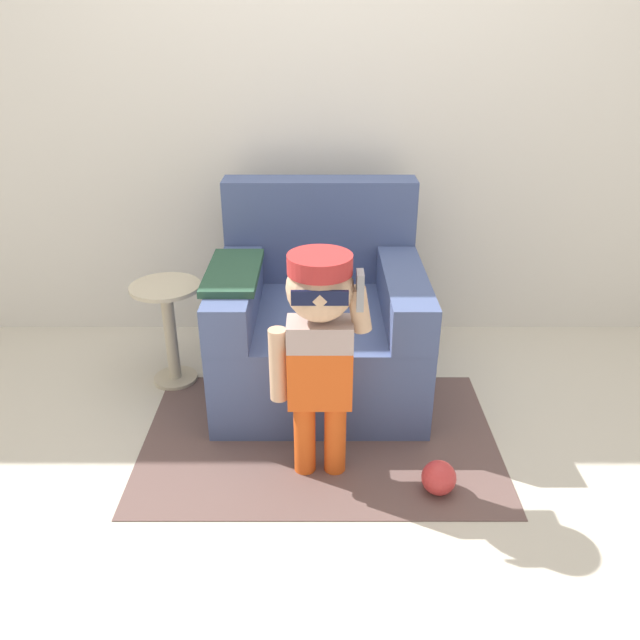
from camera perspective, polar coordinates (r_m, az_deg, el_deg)
name	(u,v)px	position (r m, az deg, el deg)	size (l,w,h in m)	color
ground_plane	(330,394)	(2.91, 0.88, -6.79)	(10.00, 10.00, 0.00)	beige
wall_back	(329,81)	(3.18, 0.86, 21.02)	(10.00, 0.05, 2.60)	silver
armchair	(319,321)	(2.88, -0.06, -0.09)	(0.93, 0.90, 0.90)	#475684
person_child	(320,335)	(2.16, -0.04, -1.34)	(0.36, 0.27, 0.88)	#E05119
side_table	(170,324)	(2.96, -13.58, -0.39)	(0.32, 0.32, 0.50)	beige
rug	(320,437)	(2.64, 0.00, -10.67)	(1.45, 0.95, 0.01)	brown
toy_ball	(439,478)	(2.39, 10.82, -13.98)	(0.13, 0.13, 0.13)	#D13838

